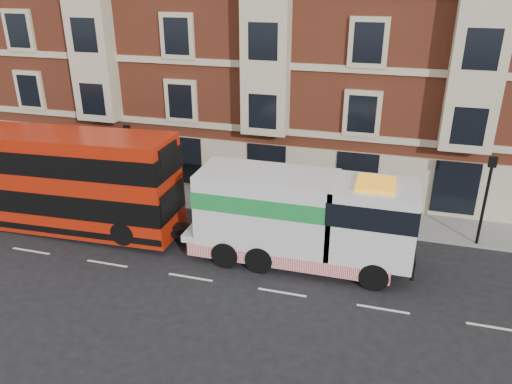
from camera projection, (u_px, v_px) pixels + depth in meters
ground at (190, 277)px, 21.22m from camera, size 120.00×120.00×0.00m
sidewalk at (243, 204)px, 27.79m from camera, size 90.00×3.00×0.15m
victorian_terrace at (286, 5)px, 30.24m from camera, size 45.00×12.00×20.40m
lamp_post_west at (130, 158)px, 27.10m from camera, size 0.35×0.15×4.35m
lamp_post_east at (486, 194)px, 22.58m from camera, size 0.35×0.15×4.35m
double_decker_bus at (56, 179)px, 24.38m from camera, size 12.32×2.83×4.99m
tow_truck at (298, 218)px, 21.54m from camera, size 9.87×2.92×4.11m
pedestrian at (60, 177)px, 29.07m from camera, size 0.61×0.43×1.59m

